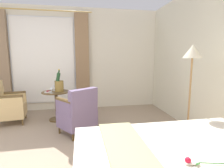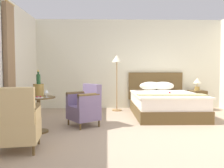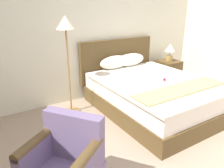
{
  "view_description": "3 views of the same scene",
  "coord_description": "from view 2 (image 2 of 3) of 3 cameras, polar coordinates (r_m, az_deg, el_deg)",
  "views": [
    {
      "loc": [
        2.05,
        0.94,
        1.42
      ],
      "look_at": [
        -0.52,
        1.4,
        1.03
      ],
      "focal_mm": 28.0,
      "sensor_mm": 36.0,
      "label": 1
    },
    {
      "loc": [
        -0.69,
        -3.69,
        1.14
      ],
      "look_at": [
        -0.58,
        1.14,
        0.87
      ],
      "focal_mm": 35.0,
      "sensor_mm": 36.0,
      "label": 2
    },
    {
      "loc": [
        -1.63,
        -0.64,
        1.77
      ],
      "look_at": [
        -0.3,
        1.47,
        0.86
      ],
      "focal_mm": 35.0,
      "sensor_mm": 36.0,
      "label": 3
    }
  ],
  "objects": [
    {
      "name": "ground_plane",
      "position": [
        3.92,
        9.14,
        -13.67
      ],
      "size": [
        7.69,
        7.69,
        0.0
      ],
      "primitive_type": "plane",
      "color": "tan"
    },
    {
      "name": "wine_glass_near_edge",
      "position": [
        4.17,
        -16.73,
        -1.95
      ],
      "size": [
        0.08,
        0.08,
        0.14
      ],
      "color": "white",
      "rests_on": "side_table_round"
    },
    {
      "name": "wine_glass_near_bucket",
      "position": [
        4.27,
        -20.7,
        -2.02
      ],
      "size": [
        0.07,
        0.07,
        0.14
      ],
      "color": "white",
      "rests_on": "side_table_round"
    },
    {
      "name": "bed",
      "position": [
        5.95,
        13.37,
        -4.7
      ],
      "size": [
        1.67,
        2.22,
        1.12
      ],
      "color": "brown",
      "rests_on": "ground"
    },
    {
      "name": "snack_plate",
      "position": [
        4.12,
        -18.55,
        -3.37
      ],
      "size": [
        0.16,
        0.16,
        0.04
      ],
      "color": "white",
      "rests_on": "side_table_round"
    },
    {
      "name": "floor_lamp_brass",
      "position": [
        6.34,
        1.27,
        4.74
      ],
      "size": [
        0.29,
        0.29,
        1.62
      ],
      "color": "#9F7545",
      "rests_on": "ground"
    },
    {
      "name": "wall_headboard_side",
      "position": [
        6.88,
        4.46,
        5.16
      ],
      "size": [
        5.84,
        0.12,
        2.74
      ],
      "color": "silver",
      "rests_on": "ground"
    },
    {
      "name": "bedside_lamp",
      "position": [
        6.95,
        21.37,
        0.4
      ],
      "size": [
        0.23,
        0.23,
        0.37
      ],
      "color": "olive",
      "rests_on": "nightstand"
    },
    {
      "name": "armchair_by_window",
      "position": [
        4.65,
        -7.07,
        -5.78
      ],
      "size": [
        0.77,
        0.78,
        0.88
      ],
      "color": "brown",
      "rests_on": "ground"
    },
    {
      "name": "armchair_facing_bed",
      "position": [
        3.41,
        -23.35,
        -9.28
      ],
      "size": [
        0.63,
        0.65,
        0.93
      ],
      "color": "brown",
      "rests_on": "ground"
    },
    {
      "name": "side_table_round",
      "position": [
        4.33,
        -18.62,
        -6.47
      ],
      "size": [
        0.62,
        0.62,
        0.67
      ],
      "color": "brown",
      "rests_on": "ground"
    },
    {
      "name": "champagne_bucket",
      "position": [
        4.35,
        -18.63,
        -1.09
      ],
      "size": [
        0.2,
        0.2,
        0.5
      ],
      "color": "olive",
      "rests_on": "side_table_round"
    },
    {
      "name": "nightstand",
      "position": [
        6.99,
        21.28,
        -3.95
      ],
      "size": [
        0.47,
        0.45,
        0.58
      ],
      "color": "brown",
      "rests_on": "ground"
    }
  ]
}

